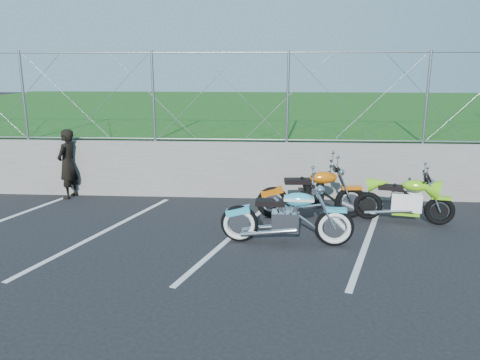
# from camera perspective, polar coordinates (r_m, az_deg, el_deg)

# --- Properties ---
(ground) EXTENTS (90.00, 90.00, 0.00)m
(ground) POSITION_cam_1_polar(r_m,az_deg,el_deg) (7.60, -1.28, -9.28)
(ground) COLOR black
(ground) RESTS_ON ground
(retaining_wall) EXTENTS (30.00, 0.22, 1.30)m
(retaining_wall) POSITION_cam_1_polar(r_m,az_deg,el_deg) (10.74, 0.28, 1.28)
(retaining_wall) COLOR slate
(retaining_wall) RESTS_ON ground
(grass_field) EXTENTS (30.00, 20.00, 1.30)m
(grass_field) POSITION_cam_1_polar(r_m,az_deg,el_deg) (20.60, 1.92, 7.33)
(grass_field) COLOR #184A13
(grass_field) RESTS_ON ground
(chain_link_fence) EXTENTS (28.00, 0.03, 2.00)m
(chain_link_fence) POSITION_cam_1_polar(r_m,az_deg,el_deg) (10.50, 0.30, 10.10)
(chain_link_fence) COLOR gray
(chain_link_fence) RESTS_ON retaining_wall
(parking_lines) EXTENTS (18.29, 4.31, 0.01)m
(parking_lines) POSITION_cam_1_polar(r_m,az_deg,el_deg) (8.52, 7.42, -6.76)
(parking_lines) COLOR silver
(parking_lines) RESTS_ON ground
(cruiser_turquoise) EXTENTS (2.27, 0.72, 1.13)m
(cruiser_turquoise) POSITION_cam_1_polar(r_m,az_deg,el_deg) (8.00, 5.89, -4.70)
(cruiser_turquoise) COLOR black
(cruiser_turquoise) RESTS_ON ground
(naked_orange) EXTENTS (2.20, 0.75, 1.10)m
(naked_orange) POSITION_cam_1_polar(r_m,az_deg,el_deg) (9.40, 8.93, -1.85)
(naked_orange) COLOR black
(naked_orange) RESTS_ON ground
(sportbike_green) EXTENTS (1.86, 0.66, 0.97)m
(sportbike_green) POSITION_cam_1_polar(r_m,az_deg,el_deg) (9.60, 19.49, -2.46)
(sportbike_green) COLOR black
(sportbike_green) RESTS_ON ground
(person_standing) EXTENTS (0.48, 0.64, 1.59)m
(person_standing) POSITION_cam_1_polar(r_m,az_deg,el_deg) (11.36, -20.29, 1.86)
(person_standing) COLOR black
(person_standing) RESTS_ON ground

